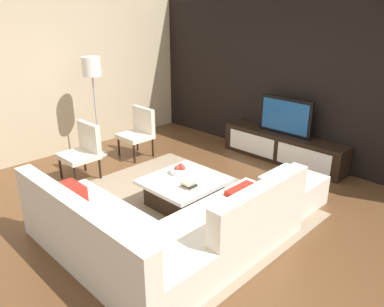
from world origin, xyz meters
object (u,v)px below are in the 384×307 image
object	(u,v)px
media_console	(282,148)
coffee_table	(184,191)
fruit_bowl	(180,170)
ottoman	(293,190)
television	(285,116)
floor_lamp	(92,73)
sectional_couch	(160,231)
accent_chair_near	(84,148)
accent_chair_far	(139,129)
book_stack	(189,185)

from	to	relation	value
media_console	coffee_table	xyz separation A→B (m)	(-0.10, -2.30, -0.05)
media_console	fruit_bowl	bearing A→B (deg)	-97.28
ottoman	television	bearing A→B (deg)	127.19
floor_lamp	sectional_couch	bearing A→B (deg)	-20.79
television	floor_lamp	bearing A→B (deg)	-140.08
sectional_couch	coffee_table	world-z (taller)	sectional_couch
accent_chair_near	accent_chair_far	bearing A→B (deg)	103.18
accent_chair_near	accent_chair_far	distance (m)	1.21
book_stack	fruit_bowl	bearing A→B (deg)	150.34
television	fruit_bowl	xyz separation A→B (m)	(-0.28, -2.20, -0.39)
accent_chair_far	television	bearing A→B (deg)	29.79
accent_chair_near	floor_lamp	xyz separation A→B (m)	(-0.65, 0.66, 1.00)
floor_lamp	accent_chair_far	bearing A→B (deg)	47.14
sectional_couch	accent_chair_near	distance (m)	2.43
coffee_table	floor_lamp	distance (m)	2.75
ottoman	accent_chair_far	world-z (taller)	accent_chair_far
fruit_bowl	coffee_table	bearing A→B (deg)	-29.23
sectional_couch	floor_lamp	distance (m)	3.45
sectional_couch	ottoman	world-z (taller)	sectional_couch
ottoman	book_stack	size ratio (longest dim) A/B	3.25
accent_chair_near	fruit_bowl	size ratio (longest dim) A/B	3.11
media_console	accent_chair_near	xyz separation A→B (m)	(-1.86, -2.77, 0.24)
coffee_table	book_stack	world-z (taller)	book_stack
coffee_table	accent_chair_near	world-z (taller)	accent_chair_near
book_stack	sectional_couch	bearing A→B (deg)	-64.86
coffee_table	accent_chair_near	xyz separation A→B (m)	(-1.76, -0.47, 0.29)
television	accent_chair_near	bearing A→B (deg)	-123.99
media_console	accent_chair_near	distance (m)	3.34
accent_chair_near	accent_chair_far	size ratio (longest dim) A/B	1.00
accent_chair_far	floor_lamp	bearing A→B (deg)	-140.90
media_console	floor_lamp	xyz separation A→B (m)	(-2.52, -2.11, 1.24)
ottoman	book_stack	distance (m)	1.46
sectional_couch	book_stack	bearing A→B (deg)	115.14
television	ottoman	bearing A→B (deg)	-52.81
television	fruit_bowl	distance (m)	2.25
television	accent_chair_near	xyz separation A→B (m)	(-1.86, -2.77, -0.33)
coffee_table	fruit_bowl	bearing A→B (deg)	150.77
coffee_table	sectional_couch	bearing A→B (deg)	-57.55
television	fruit_bowl	bearing A→B (deg)	-97.27
sectional_couch	ottoman	bearing A→B (deg)	78.30
media_console	television	distance (m)	0.57
sectional_couch	book_stack	distance (m)	0.93
media_console	ottoman	distance (m)	1.54
floor_lamp	ottoman	size ratio (longest dim) A/B	2.52
floor_lamp	accent_chair_far	size ratio (longest dim) A/B	2.03
accent_chair_near	ottoman	bearing A→B (deg)	34.96
television	ottoman	world-z (taller)	television
television	ottoman	size ratio (longest dim) A/B	1.39
floor_lamp	fruit_bowl	world-z (taller)	floor_lamp
ottoman	media_console	bearing A→B (deg)	127.20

